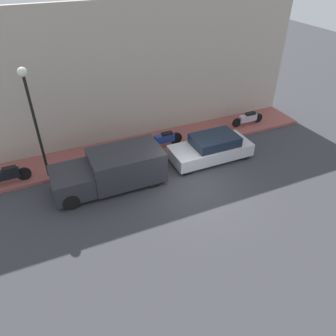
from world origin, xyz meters
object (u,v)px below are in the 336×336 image
parked_car (211,148)px  streetlamp (31,105)px  motorcycle_black (8,175)px  scooter_silver (248,118)px  motorcycle_blue (165,139)px  delivery_van (110,170)px

parked_car → streetlamp: bearing=78.4°
motorcycle_black → streetlamp: streetlamp is taller
scooter_silver → motorcycle_blue: bearing=93.5°
delivery_van → scooter_silver: size_ratio=2.37×
delivery_van → motorcycle_blue: 3.96m
scooter_silver → streetlamp: (-0.54, 11.53, 3.13)m
scooter_silver → motorcycle_blue: 5.52m
motorcycle_blue → streetlamp: bearing=91.9°
streetlamp → motorcycle_black: bearing=86.5°
motorcycle_black → streetlamp: 3.53m
motorcycle_blue → motorcycle_black: 7.71m
parked_car → streetlamp: streetlamp is taller
delivery_van → motorcycle_black: size_ratio=2.47×
motorcycle_blue → streetlamp: size_ratio=0.39×
delivery_van → streetlamp: streetlamp is taller
parked_car → scooter_silver: 4.31m
parked_car → motorcycle_blue: (1.81, 1.78, -0.01)m
delivery_van → motorcycle_blue: (1.91, -3.46, -0.23)m
motorcycle_black → streetlamp: (-0.10, -1.69, 3.09)m
delivery_van → streetlamp: bearing=56.2°
parked_car → motorcycle_black: bearing=79.8°
motorcycle_blue → motorcycle_black: (-0.10, 7.70, -0.01)m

